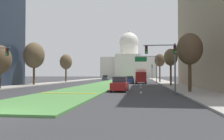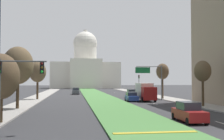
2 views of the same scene
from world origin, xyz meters
The scene contains 21 objects.
ground_plane centered at (0.00, 64.10, 0.00)m, with size 282.02×282.02×0.00m, color #333335.
grass_median centered at (0.00, 57.69, 0.07)m, with size 6.50×115.37×0.14m, color #4C8442.
median_curb_nose centered at (0.00, 11.84, 0.16)m, with size 5.85×0.50×0.04m, color gold.
lane_dashes_right centered at (7.19, 45.20, 0.00)m, with size 0.16×67.09×0.01m.
sidewalk_left centered at (-13.14, 51.28, 0.07)m, with size 4.00×115.37×0.15m, color #9E9991.
sidewalk_right centered at (13.14, 51.28, 0.07)m, with size 4.00×115.37×0.15m, color #9E9991.
capitol_building centered at (0.00, 127.38, 9.42)m, with size 32.42×22.63×28.60m.
traffic_light_near_right centered at (9.79, 13.44, 3.80)m, with size 3.34×0.35×5.20m.
traffic_light_far_right centered at (10.64, 60.62, 3.31)m, with size 0.28×0.35×5.20m.
overhead_guide_sign centered at (8.99, 43.37, 4.62)m, with size 5.14×0.20×6.50m.
street_tree_left_near centered at (-11.68, 18.11, 4.01)m, with size 3.14×3.14×6.00m.
street_tree_right_near centered at (12.55, 15.73, 4.82)m, with size 2.79×2.79×6.62m.
street_tree_left_mid centered at (-12.56, 29.76, 5.58)m, with size 3.85×3.85×8.01m.
street_tree_right_mid centered at (12.32, 29.81, 4.93)m, with size 2.35×2.35×6.48m.
street_tree_left_far centered at (-12.35, 47.24, 5.30)m, with size 3.19×3.19×7.35m.
street_tree_right_far centered at (11.76, 45.58, 5.39)m, with size 2.49×2.49×7.02m.
sedan_lead_stopped centered at (4.67, 17.05, 0.83)m, with size 1.92×4.42×1.79m.
sedan_midblock centered at (4.63, 41.34, 0.77)m, with size 2.01×4.39×1.64m.
sedan_distant centered at (7.10, 52.93, 0.81)m, with size 2.00×4.23×1.73m.
sedan_far_horizon centered at (-4.97, 67.73, 0.81)m, with size 1.93×4.51×1.74m.
box_truck_delivery centered at (7.21, 41.53, 1.68)m, with size 2.40×6.40×3.20m.
Camera 1 is at (7.18, -10.12, 2.05)m, focal length 36.30 mm.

